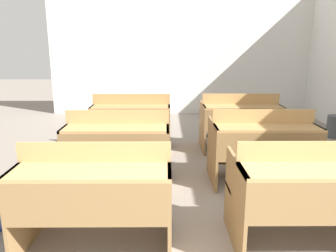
% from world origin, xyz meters
% --- Properties ---
extents(wall_back, '(6.16, 0.06, 2.92)m').
position_xyz_m(wall_back, '(0.00, 6.64, 1.46)').
color(wall_back, silver).
rests_on(wall_back, ground_plane).
extents(bench_front_left, '(1.19, 0.75, 0.89)m').
position_xyz_m(bench_front_left, '(-0.92, 1.16, 0.48)').
color(bench_front_left, olive).
rests_on(bench_front_left, ground_plane).
extents(bench_front_right, '(1.19, 0.75, 0.89)m').
position_xyz_m(bench_front_right, '(0.78, 1.17, 0.48)').
color(bench_front_right, olive).
rests_on(bench_front_right, ground_plane).
extents(bench_second_left, '(1.19, 0.75, 0.89)m').
position_xyz_m(bench_second_left, '(-0.92, 2.45, 0.48)').
color(bench_second_left, olive).
rests_on(bench_second_left, ground_plane).
extents(bench_second_right, '(1.19, 0.75, 0.89)m').
position_xyz_m(bench_second_right, '(0.78, 2.47, 0.48)').
color(bench_second_right, olive).
rests_on(bench_second_right, ground_plane).
extents(bench_third_left, '(1.19, 0.75, 0.89)m').
position_xyz_m(bench_third_left, '(-0.90, 3.75, 0.48)').
color(bench_third_left, olive).
rests_on(bench_third_left, ground_plane).
extents(bench_third_right, '(1.19, 0.75, 0.89)m').
position_xyz_m(bench_third_right, '(0.80, 3.76, 0.48)').
color(bench_third_right, olive).
rests_on(bench_third_right, ground_plane).
extents(wastepaper_bin, '(0.29, 0.29, 0.40)m').
position_xyz_m(wastepaper_bin, '(2.69, 4.47, 0.20)').
color(wastepaper_bin, '#474C51').
rests_on(wastepaper_bin, ground_plane).
extents(schoolbag, '(0.29, 0.24, 0.41)m').
position_xyz_m(schoolbag, '(-1.84, 1.49, 0.20)').
color(schoolbag, navy).
rests_on(schoolbag, ground_plane).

